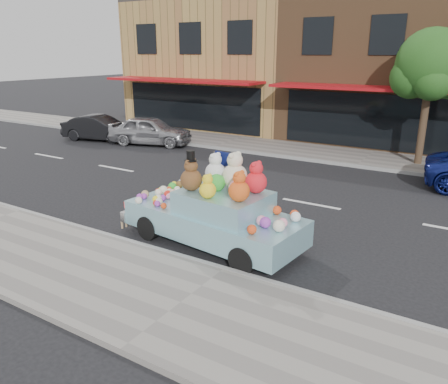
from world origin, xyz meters
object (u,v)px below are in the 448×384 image
Objects in this scene: street_tree at (432,70)px; car_silver at (150,131)px; art_car at (215,212)px; car_dark at (100,128)px.

car_silver is (-11.87, -2.30, -3.01)m from street_tree.
art_car is at bearing -105.86° from street_tree.
street_tree reaches higher than car_silver.
car_silver is 12.06m from art_car.
car_silver is 1.04× the size of car_dark.
street_tree is 1.30× the size of car_silver.
car_silver is 0.86× the size of art_car.
art_car is at bearing -135.47° from car_dark.
street_tree reaches higher than car_dark.
car_dark is 14.00m from art_car.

